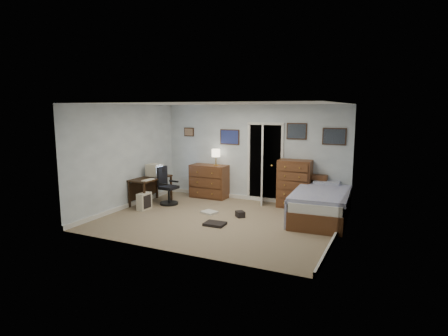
# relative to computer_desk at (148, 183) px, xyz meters

# --- Properties ---
(floor) EXTENTS (5.00, 4.00, 0.02)m
(floor) POSITION_rel_computer_desk_xyz_m (2.28, -0.55, -0.53)
(floor) COLOR tan
(floor) RESTS_ON ground
(computer_desk) EXTENTS (0.58, 1.19, 0.67)m
(computer_desk) POSITION_rel_computer_desk_xyz_m (0.00, 0.00, 0.00)
(computer_desk) COLOR black
(computer_desk) RESTS_ON floor
(crt_monitor) EXTENTS (0.36, 0.34, 0.32)m
(crt_monitor) POSITION_rel_computer_desk_xyz_m (0.10, 0.15, 0.32)
(crt_monitor) COLOR beige
(crt_monitor) RESTS_ON computer_desk
(keyboard) EXTENTS (0.15, 0.36, 0.02)m
(keyboard) POSITION_rel_computer_desk_xyz_m (0.26, -0.35, 0.17)
(keyboard) COLOR beige
(keyboard) RESTS_ON computer_desk
(pc_tower) EXTENTS (0.20, 0.38, 0.40)m
(pc_tower) POSITION_rel_computer_desk_xyz_m (0.28, -0.55, -0.32)
(pc_tower) COLOR beige
(pc_tower) RESTS_ON floor
(office_chair) EXTENTS (0.50, 0.50, 0.95)m
(office_chair) POSITION_rel_computer_desk_xyz_m (0.49, 0.11, -0.15)
(office_chair) COLOR black
(office_chair) RESTS_ON floor
(media_stack) EXTENTS (0.16, 0.16, 0.75)m
(media_stack) POSITION_rel_computer_desk_xyz_m (-0.04, 1.62, -0.14)
(media_stack) COLOR maroon
(media_stack) RESTS_ON floor
(low_dresser) EXTENTS (1.01, 0.51, 0.90)m
(low_dresser) POSITION_rel_computer_desk_xyz_m (1.12, 1.23, -0.07)
(low_dresser) COLOR brown
(low_dresser) RESTS_ON floor
(table_lamp) EXTENTS (0.22, 0.22, 0.44)m
(table_lamp) POSITION_rel_computer_desk_xyz_m (1.32, 1.23, 0.70)
(table_lamp) COLOR gold
(table_lamp) RESTS_ON low_dresser
(doorway) EXTENTS (0.96, 1.12, 2.05)m
(doorway) POSITION_rel_computer_desk_xyz_m (2.63, 1.72, 0.48)
(doorway) COLOR black
(doorway) RESTS_ON floor
(tall_dresser) EXTENTS (0.81, 0.50, 1.17)m
(tall_dresser) POSITION_rel_computer_desk_xyz_m (3.48, 1.20, 0.07)
(tall_dresser) COLOR brown
(tall_dresser) RESTS_ON floor
(headboard_bookcase) EXTENTS (0.92, 0.24, 0.83)m
(headboard_bookcase) POSITION_rel_computer_desk_xyz_m (3.77, 1.31, -0.08)
(headboard_bookcase) COLOR brown
(headboard_bookcase) RESTS_ON floor
(bed) EXTENTS (1.27, 2.22, 0.71)m
(bed) POSITION_rel_computer_desk_xyz_m (4.26, 0.45, -0.19)
(bed) COLOR brown
(bed) RESTS_ON floor
(wall_posters) EXTENTS (4.38, 0.04, 0.60)m
(wall_posters) POSITION_rel_computer_desk_xyz_m (2.85, 1.43, 1.23)
(wall_posters) COLOR #331E11
(wall_posters) RESTS_ON floor
(floor_clutter) EXTENTS (1.10, 1.10, 0.13)m
(floor_clutter) POSITION_rel_computer_desk_xyz_m (2.30, -0.52, -0.48)
(floor_clutter) COLOR silver
(floor_clutter) RESTS_ON floor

